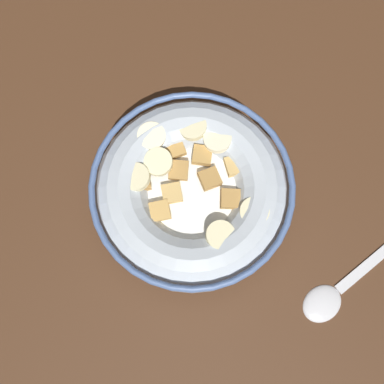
# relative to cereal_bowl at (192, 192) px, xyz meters

# --- Properties ---
(ground_plane) EXTENTS (1.31, 1.31, 0.02)m
(ground_plane) POSITION_rel_cereal_bowl_xyz_m (0.00, 0.00, -0.04)
(ground_plane) COLOR #472B19
(cereal_bowl) EXTENTS (0.19, 0.19, 0.06)m
(cereal_bowl) POSITION_rel_cereal_bowl_xyz_m (0.00, 0.00, 0.00)
(cereal_bowl) COLOR #B2BCC6
(cereal_bowl) RESTS_ON ground_plane
(spoon) EXTENTS (0.15, 0.09, 0.01)m
(spoon) POSITION_rel_cereal_bowl_xyz_m (-0.12, 0.12, -0.03)
(spoon) COLOR silver
(spoon) RESTS_ON ground_plane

